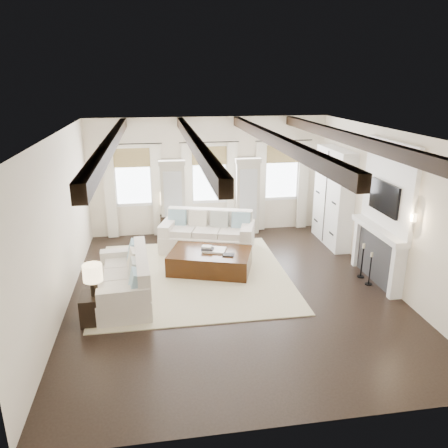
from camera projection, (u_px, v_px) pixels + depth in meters
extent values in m
plane|color=black|center=(233.00, 291.00, 9.00)|extent=(7.50, 7.50, 0.00)
cube|color=white|center=(209.00, 176.00, 12.00)|extent=(6.50, 0.04, 3.20)
cube|color=white|center=(291.00, 314.00, 4.98)|extent=(6.50, 0.04, 3.20)
cube|color=white|center=(59.00, 225.00, 8.00)|extent=(0.04, 7.50, 3.20)
cube|color=white|center=(388.00, 209.00, 8.98)|extent=(0.04, 7.50, 3.20)
cube|color=white|center=(234.00, 133.00, 7.98)|extent=(6.50, 7.50, 0.04)
cube|color=black|center=(111.00, 143.00, 7.69)|extent=(0.16, 7.40, 0.22)
cube|color=black|center=(193.00, 141.00, 7.91)|extent=(0.16, 7.40, 0.22)
cube|color=black|center=(273.00, 139.00, 8.13)|extent=(0.16, 7.40, 0.22)
cube|color=black|center=(347.00, 138.00, 8.35)|extent=(0.16, 7.40, 0.22)
cube|color=white|center=(133.00, 177.00, 11.65)|extent=(0.90, 0.03, 1.45)
cube|color=#9B844E|center=(132.00, 158.00, 11.43)|extent=(0.94, 0.04, 0.50)
cube|color=white|center=(110.00, 193.00, 11.59)|extent=(0.28, 0.08, 2.50)
cube|color=white|center=(157.00, 191.00, 11.77)|extent=(0.28, 0.08, 2.50)
cylinder|color=black|center=(131.00, 144.00, 11.26)|extent=(1.60, 0.02, 0.02)
cube|color=white|center=(209.00, 175.00, 11.96)|extent=(0.90, 0.03, 1.45)
cube|color=#9B844E|center=(209.00, 156.00, 11.73)|extent=(0.94, 0.04, 0.50)
cube|color=white|center=(187.00, 190.00, 11.89)|extent=(0.28, 0.08, 2.50)
cube|color=white|center=(232.00, 188.00, 12.08)|extent=(0.28, 0.08, 2.50)
cylinder|color=black|center=(209.00, 142.00, 11.57)|extent=(1.60, 0.02, 0.02)
cube|color=white|center=(281.00, 172.00, 12.27)|extent=(0.90, 0.03, 1.45)
cube|color=#9B844E|center=(283.00, 154.00, 12.04)|extent=(0.94, 0.04, 0.50)
cube|color=white|center=(260.00, 187.00, 12.20)|extent=(0.28, 0.08, 2.50)
cube|color=white|center=(303.00, 185.00, 12.38)|extent=(0.28, 0.08, 2.50)
cylinder|color=black|center=(284.00, 141.00, 11.88)|extent=(1.60, 0.02, 0.02)
cube|color=#B6B19F|center=(173.00, 201.00, 11.83)|extent=(0.64, 0.38, 2.00)
cube|color=#B2B7BA|center=(173.00, 197.00, 11.60)|extent=(0.48, 0.02, 1.40)
cube|color=#B6B19F|center=(171.00, 162.00, 11.50)|extent=(0.70, 0.42, 0.12)
cube|color=#B6B19F|center=(247.00, 198.00, 12.14)|extent=(0.64, 0.38, 2.00)
cube|color=#B2B7BA|center=(248.00, 194.00, 11.91)|extent=(0.48, 0.02, 1.40)
cube|color=#B6B19F|center=(247.00, 160.00, 11.80)|extent=(0.70, 0.42, 0.12)
cube|color=#29292C|center=(379.00, 257.00, 9.30)|extent=(0.18, 1.50, 1.10)
cube|color=black|center=(377.00, 263.00, 9.34)|extent=(0.10, 0.90, 0.70)
cube|color=white|center=(397.00, 273.00, 8.52)|extent=(0.26, 0.14, 1.10)
cube|color=white|center=(360.00, 243.00, 10.06)|extent=(0.26, 0.14, 1.10)
cube|color=white|center=(379.00, 230.00, 9.09)|extent=(0.32, 1.90, 0.12)
cube|color=white|center=(389.00, 186.00, 8.81)|extent=(0.10, 1.90, 1.80)
cube|color=black|center=(384.00, 198.00, 8.88)|extent=(0.07, 1.10, 0.64)
cylinder|color=#FFD899|center=(414.00, 218.00, 7.93)|extent=(0.10, 0.10, 0.14)
cube|color=silver|center=(333.00, 197.00, 11.26)|extent=(0.40, 1.70, 2.50)
cube|color=black|center=(325.00, 197.00, 11.23)|extent=(0.01, 0.02, 2.40)
cube|color=beige|center=(193.00, 275.00, 9.67)|extent=(4.14, 4.15, 0.02)
cube|color=silver|center=(207.00, 242.00, 11.04)|extent=(2.50, 1.68, 0.44)
cube|color=silver|center=(210.00, 219.00, 11.26)|extent=(2.16, 0.88, 0.55)
cube|color=silver|center=(168.00, 227.00, 11.07)|extent=(0.57, 1.03, 0.28)
cube|color=silver|center=(247.00, 231.00, 10.79)|extent=(0.57, 1.03, 0.28)
cube|color=silver|center=(182.00, 231.00, 10.98)|extent=(0.78, 0.81, 0.15)
cube|color=silver|center=(207.00, 232.00, 10.90)|extent=(0.78, 0.81, 0.15)
cube|color=silver|center=(232.00, 233.00, 10.81)|extent=(0.78, 0.81, 0.15)
cube|color=#78A7BB|center=(177.00, 218.00, 11.19)|extent=(0.51, 0.36, 0.48)
cube|color=silver|center=(198.00, 219.00, 11.11)|extent=(0.51, 0.36, 0.48)
cube|color=beige|center=(219.00, 220.00, 11.04)|extent=(0.51, 0.36, 0.48)
cube|color=#78A7BB|center=(241.00, 221.00, 10.96)|extent=(0.51, 0.36, 0.48)
cube|color=silver|center=(124.00, 289.00, 8.61)|extent=(1.11, 2.20, 0.41)
cube|color=silver|center=(142.00, 266.00, 8.54)|extent=(0.36, 2.05, 0.51)
cube|color=silver|center=(123.00, 255.00, 9.37)|extent=(0.94, 0.33, 0.27)
cube|color=silver|center=(123.00, 296.00, 7.64)|extent=(0.94, 0.33, 0.27)
cube|color=silver|center=(120.00, 265.00, 9.06)|extent=(0.65, 0.61, 0.14)
cube|color=silver|center=(120.00, 277.00, 8.51)|extent=(0.65, 0.61, 0.14)
cube|color=silver|center=(120.00, 290.00, 7.97)|extent=(0.65, 0.61, 0.14)
cube|color=#78A7BB|center=(132.00, 251.00, 9.21)|extent=(0.25, 0.44, 0.45)
cube|color=silver|center=(132.00, 260.00, 8.73)|extent=(0.25, 0.44, 0.45)
cube|color=beige|center=(133.00, 271.00, 8.26)|extent=(0.25, 0.44, 0.45)
cube|color=#78A7BB|center=(134.00, 282.00, 7.79)|extent=(0.25, 0.44, 0.45)
cube|color=black|center=(210.00, 261.00, 9.85)|extent=(2.05, 1.62, 0.47)
cube|color=white|center=(214.00, 250.00, 9.82)|extent=(0.59, 0.52, 0.04)
cube|color=#262628|center=(208.00, 249.00, 9.78)|extent=(0.31, 0.27, 0.04)
cube|color=beige|center=(207.00, 247.00, 9.81)|extent=(0.26, 0.23, 0.03)
cube|color=#262628|center=(228.00, 255.00, 9.56)|extent=(0.28, 0.25, 0.03)
cube|color=black|center=(96.00, 308.00, 7.78)|extent=(0.52, 0.52, 0.52)
cylinder|color=black|center=(94.00, 288.00, 7.66)|extent=(0.13, 0.13, 0.28)
cylinder|color=#F9D89E|center=(93.00, 273.00, 7.56)|extent=(0.34, 0.34, 0.30)
cube|color=black|center=(168.00, 226.00, 12.02)|extent=(0.41, 0.41, 0.61)
cylinder|color=black|center=(167.00, 210.00, 11.87)|extent=(0.14, 0.14, 0.31)
cylinder|color=#F9D89E|center=(167.00, 198.00, 11.77)|extent=(0.37, 0.37, 0.33)
cylinder|color=black|center=(368.00, 284.00, 9.26)|extent=(0.15, 0.15, 0.02)
cylinder|color=black|center=(370.00, 270.00, 9.16)|extent=(0.03, 0.03, 0.65)
cylinder|color=beige|center=(372.00, 255.00, 9.05)|extent=(0.06, 0.06, 0.09)
cylinder|color=black|center=(360.00, 276.00, 9.61)|extent=(0.16, 0.16, 0.02)
cylinder|color=black|center=(362.00, 262.00, 9.51)|extent=(0.03, 0.03, 0.69)
cylinder|color=beige|center=(364.00, 246.00, 9.38)|extent=(0.06, 0.06, 0.10)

